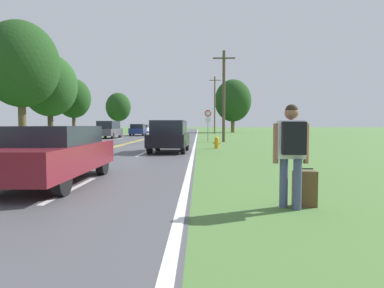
# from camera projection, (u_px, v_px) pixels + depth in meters

# --- Properties ---
(hitchhiker_person) EXTENTS (0.59, 0.43, 1.73)m
(hitchhiker_person) POSITION_uv_depth(u_px,v_px,m) (292.00, 145.00, 5.61)
(hitchhiker_person) COLOR #475175
(hitchhiker_person) RESTS_ON ground
(suitcase) EXTENTS (0.40, 0.20, 0.66)m
(suitcase) POSITION_uv_depth(u_px,v_px,m) (305.00, 189.00, 5.83)
(suitcase) COLOR brown
(suitcase) RESTS_ON ground
(fire_hydrant) EXTENTS (0.42, 0.26, 0.71)m
(fire_hydrant) POSITION_uv_depth(u_px,v_px,m) (217.00, 142.00, 20.18)
(fire_hydrant) COLOR gold
(fire_hydrant) RESTS_ON ground
(traffic_sign) EXTENTS (0.60, 0.10, 2.68)m
(traffic_sign) POSITION_uv_depth(u_px,v_px,m) (208.00, 117.00, 29.28)
(traffic_sign) COLOR gray
(traffic_sign) RESTS_ON ground
(utility_pole_midground) EXTENTS (1.80, 0.24, 7.36)m
(utility_pole_midground) POSITION_uv_depth(u_px,v_px,m) (224.00, 95.00, 27.67)
(utility_pole_midground) COLOR brown
(utility_pole_midground) RESTS_ON ground
(utility_pole_far) EXTENTS (1.80, 0.24, 8.89)m
(utility_pole_far) POSITION_uv_depth(u_px,v_px,m) (215.00, 104.00, 53.12)
(utility_pole_far) COLOR brown
(utility_pole_far) RESTS_ON ground
(tree_left_verge) EXTENTS (4.63, 4.63, 7.39)m
(tree_left_verge) POSITION_uv_depth(u_px,v_px,m) (118.00, 107.00, 63.90)
(tree_left_verge) COLOR brown
(tree_left_verge) RESTS_ON ground
(tree_behind_sign) EXTENTS (4.62, 4.62, 7.64)m
(tree_behind_sign) POSITION_uv_depth(u_px,v_px,m) (73.00, 98.00, 46.21)
(tree_behind_sign) COLOR brown
(tree_behind_sign) RESTS_ON ground
(tree_mid_treeline) EXTENTS (6.65, 6.65, 9.64)m
(tree_mid_treeline) POSITION_uv_depth(u_px,v_px,m) (233.00, 101.00, 62.21)
(tree_mid_treeline) COLOR brown
(tree_mid_treeline) RESTS_ON ground
(tree_right_cluster) EXTENTS (7.35, 7.35, 11.60)m
(tree_right_cluster) POSITION_uv_depth(u_px,v_px,m) (21.00, 64.00, 33.65)
(tree_right_cluster) COLOR brown
(tree_right_cluster) RESTS_ON ground
(tree_far_back) EXTENTS (6.34, 6.34, 9.67)m
(tree_far_back) POSITION_uv_depth(u_px,v_px,m) (50.00, 86.00, 40.17)
(tree_far_back) COLOR #473828
(tree_far_back) RESTS_ON ground
(car_maroon_sedan_approaching) EXTENTS (1.82, 4.63, 1.36)m
(car_maroon_sedan_approaching) POSITION_uv_depth(u_px,v_px,m) (52.00, 153.00, 8.09)
(car_maroon_sedan_approaching) COLOR black
(car_maroon_sedan_approaching) RESTS_ON ground
(car_black_hatchback_mid_near) EXTENTS (1.95, 3.95, 1.61)m
(car_black_hatchback_mid_near) POSITION_uv_depth(u_px,v_px,m) (169.00, 135.00, 17.39)
(car_black_hatchback_mid_near) COLOR black
(car_black_hatchback_mid_near) RESTS_ON ground
(car_dark_grey_van_mid_far) EXTENTS (1.96, 4.57, 1.79)m
(car_dark_grey_van_mid_far) POSITION_uv_depth(u_px,v_px,m) (109.00, 129.00, 35.58)
(car_dark_grey_van_mid_far) COLOR black
(car_dark_grey_van_mid_far) RESTS_ON ground
(car_dark_blue_hatchback_receding) EXTENTS (1.99, 4.35, 1.50)m
(car_dark_blue_hatchback_receding) POSITION_uv_depth(u_px,v_px,m) (138.00, 130.00, 44.02)
(car_dark_blue_hatchback_receding) COLOR black
(car_dark_blue_hatchback_receding) RESTS_ON ground
(car_white_sedan_distant) EXTENTS (1.95, 4.83, 1.42)m
(car_white_sedan_distant) POSITION_uv_depth(u_px,v_px,m) (144.00, 129.00, 59.95)
(car_white_sedan_distant) COLOR black
(car_white_sedan_distant) RESTS_ON ground
(car_silver_sedan_horizon) EXTENTS (2.02, 4.71, 1.52)m
(car_silver_sedan_horizon) POSITION_uv_depth(u_px,v_px,m) (182.00, 128.00, 68.92)
(car_silver_sedan_horizon) COLOR black
(car_silver_sedan_horizon) RESTS_ON ground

